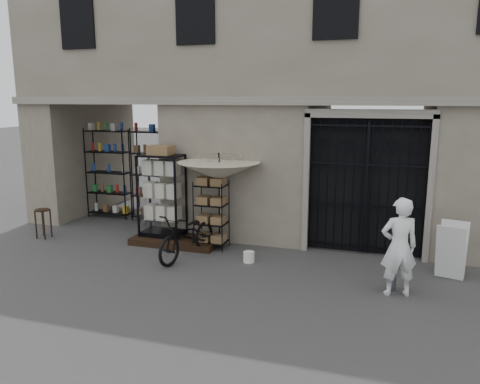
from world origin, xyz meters
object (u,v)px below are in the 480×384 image
(wire_rack, at_px, (211,216))
(steel_bollard, at_px, (392,269))
(market_umbrella, at_px, (219,166))
(wooden_stool, at_px, (43,223))
(easel_sign, at_px, (451,251))
(display_cabinet, at_px, (162,200))
(bicycle, at_px, (188,258))
(shopkeeper, at_px, (396,294))
(white_bucket, at_px, (249,257))

(wire_rack, distance_m, steel_bollard, 4.07)
(wire_rack, distance_m, market_umbrella, 1.12)
(wire_rack, xyz_separation_m, wooden_stool, (-4.13, -0.51, -0.37))
(wire_rack, xyz_separation_m, easel_sign, (4.88, -0.34, -0.21))
(display_cabinet, bearing_deg, bicycle, -40.92)
(wire_rack, distance_m, bicycle, 1.10)
(market_umbrella, height_order, wooden_stool, market_umbrella)
(wire_rack, distance_m, wooden_stool, 4.17)
(shopkeeper, bearing_deg, wire_rack, -38.36)
(shopkeeper, distance_m, easel_sign, 1.55)
(display_cabinet, xyz_separation_m, wooden_stool, (-2.87, -0.61, -0.63))
(wooden_stool, bearing_deg, white_bucket, -1.48)
(steel_bollard, bearing_deg, easel_sign, 41.41)
(bicycle, distance_m, easel_sign, 5.16)
(easel_sign, bearing_deg, wooden_stool, -164.49)
(display_cabinet, distance_m, easel_sign, 6.18)
(display_cabinet, distance_m, wooden_stool, 3.00)
(bicycle, distance_m, shopkeeper, 4.21)
(wire_rack, bearing_deg, shopkeeper, -4.33)
(wire_rack, bearing_deg, easel_sign, 11.69)
(market_umbrella, xyz_separation_m, steel_bollard, (3.69, -1.32, -1.46))
(wire_rack, bearing_deg, market_umbrella, 40.76)
(steel_bollard, xyz_separation_m, easel_sign, (1.03, 0.91, 0.14))
(shopkeeper, bearing_deg, market_umbrella, -40.13)
(bicycle, bearing_deg, wire_rack, 85.22)
(white_bucket, bearing_deg, wire_rack, 148.79)
(display_cabinet, distance_m, steel_bollard, 5.32)
(market_umbrella, xyz_separation_m, shopkeeper, (3.77, -1.51, -1.85))
(display_cabinet, bearing_deg, market_umbrella, -1.57)
(market_umbrella, distance_m, wooden_stool, 4.57)
(market_umbrella, bearing_deg, white_bucket, -38.56)
(wooden_stool, bearing_deg, display_cabinet, 12.09)
(wire_rack, distance_m, white_bucket, 1.40)
(bicycle, bearing_deg, wooden_stool, -172.00)
(market_umbrella, height_order, easel_sign, market_umbrella)
(display_cabinet, height_order, wooden_stool, display_cabinet)
(wooden_stool, distance_m, shopkeeper, 8.12)
(market_umbrella, distance_m, shopkeeper, 4.46)
(display_cabinet, xyz_separation_m, white_bucket, (2.32, -0.75, -0.89))
(easel_sign, bearing_deg, display_cabinet, -169.71)
(bicycle, bearing_deg, white_bucket, 17.60)
(market_umbrella, relative_size, bicycle, 1.37)
(steel_bollard, xyz_separation_m, shopkeeper, (0.08, -0.18, -0.40))
(shopkeeper, bearing_deg, display_cabinet, -34.83)
(wooden_stool, distance_m, steel_bollard, 8.01)
(bicycle, relative_size, steel_bollard, 2.36)
(bicycle, bearing_deg, steel_bollard, 5.24)
(wooden_stool, xyz_separation_m, shopkeeper, (8.06, -0.92, -0.37))
(shopkeeper, bearing_deg, easel_sign, -149.55)
(display_cabinet, bearing_deg, wooden_stool, -168.32)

